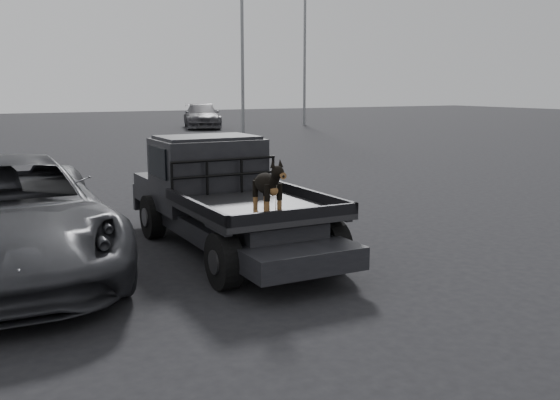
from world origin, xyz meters
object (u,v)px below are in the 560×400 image
dog (267,188)px  parked_suv (6,217)px  flatbed_ute (230,224)px  distant_car_b (202,116)px  floodlight_far (305,0)px

dog → parked_suv: dog is taller
flatbed_ute → distant_car_b: distant_car_b is taller
flatbed_ute → parked_suv: 3.30m
distant_car_b → floodlight_far: size_ratio=0.34×
flatbed_ute → dog: bearing=-95.9°
parked_suv → floodlight_far: (21.38, 28.53, 7.56)m
flatbed_ute → floodlight_far: bearing=57.9°
dog → distant_car_b: size_ratio=0.14×
flatbed_ute → floodlight_far: (18.13, 28.92, 7.92)m
flatbed_ute → parked_suv: size_ratio=0.91×
flatbed_ute → distant_car_b: 30.67m
floodlight_far → distant_car_b: bearing=-179.2°
dog → parked_suv: (-3.08, 2.06, -0.47)m
flatbed_ute → distant_car_b: size_ratio=1.02×
dog → parked_suv: size_ratio=0.13×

